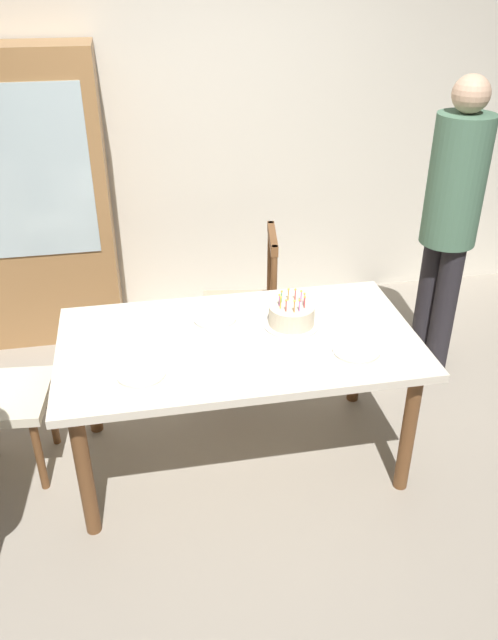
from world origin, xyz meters
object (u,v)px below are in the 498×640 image
at_px(plate_near_guest, 356,351).
at_px(plate_near_celebrant, 141,373).
at_px(dining_table, 239,354).
at_px(plate_far_side, 215,318).
at_px(china_cabinet, 23,203).
at_px(person_guest, 451,216).
at_px(chair_spindle_back, 244,309).
at_px(birthday_cake, 292,316).

bearing_deg(plate_near_guest, plate_near_celebrant, 180.00).
relative_size(dining_table, plate_far_side, 7.81).
relative_size(dining_table, china_cabinet, 0.90).
bearing_deg(person_guest, plate_far_side, -164.18).
xyz_separation_m(dining_table, chair_spindle_back, (0.17, 0.78, -0.19)).
height_order(dining_table, birthday_cake, birthday_cake).
height_order(plate_near_guest, china_cabinet, china_cabinet).
xyz_separation_m(plate_far_side, person_guest, (1.43, 0.41, 0.30)).
bearing_deg(plate_far_side, plate_near_celebrant, -132.44).
xyz_separation_m(dining_table, birthday_cake, (0.28, 0.08, 0.14)).
relative_size(plate_far_side, plate_near_guest, 1.00).
xyz_separation_m(birthday_cake, person_guest, (1.07, 0.54, 0.25)).
xyz_separation_m(plate_near_celebrant, china_cabinet, (-0.66, 1.77, 0.21)).
relative_size(dining_table, chair_spindle_back, 1.81).
height_order(plate_far_side, plate_near_guest, same).
height_order(dining_table, china_cabinet, china_cabinet).
bearing_deg(plate_far_side, person_guest, 15.82).
relative_size(plate_near_guest, chair_spindle_back, 0.23).
relative_size(birthday_cake, plate_far_side, 1.27).
xyz_separation_m(plate_far_side, chair_spindle_back, (0.25, 0.57, -0.28)).
xyz_separation_m(dining_table, plate_near_guest, (0.52, -0.21, 0.09)).
distance_m(plate_near_guest, china_cabinet, 2.43).
xyz_separation_m(dining_table, person_guest, (1.35, 0.62, 0.39)).
bearing_deg(chair_spindle_back, birthday_cake, -80.88).
bearing_deg(birthday_cake, china_cabinet, 133.78).
bearing_deg(plate_near_celebrant, person_guest, 24.49).
relative_size(chair_spindle_back, person_guest, 0.53).
bearing_deg(birthday_cake, person_guest, 26.72).
bearing_deg(birthday_cake, chair_spindle_back, 99.12).
xyz_separation_m(plate_near_guest, china_cabinet, (-1.65, 1.77, 0.21)).
bearing_deg(birthday_cake, plate_near_guest, -50.93).
xyz_separation_m(plate_near_celebrant, chair_spindle_back, (0.64, 1.00, -0.28)).
bearing_deg(person_guest, chair_spindle_back, 171.92).
bearing_deg(person_guest, plate_near_celebrant, -155.51).
distance_m(plate_near_celebrant, plate_far_side, 0.57).
xyz_separation_m(chair_spindle_back, china_cabinet, (-1.30, 0.77, 0.49)).
bearing_deg(china_cabinet, plate_near_guest, -46.95).
relative_size(plate_near_celebrant, china_cabinet, 0.12).
relative_size(birthday_cake, plate_near_guest, 1.27).
relative_size(plate_near_celebrant, plate_far_side, 1.00).
relative_size(plate_far_side, chair_spindle_back, 0.23).
bearing_deg(plate_near_celebrant, chair_spindle_back, 57.35).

